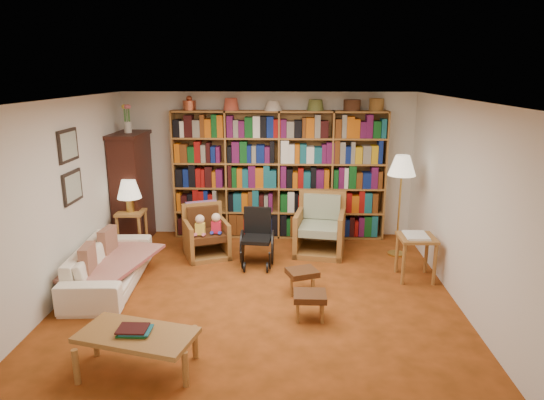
{
  "coord_description": "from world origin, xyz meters",
  "views": [
    {
      "loc": [
        0.39,
        -5.81,
        2.81
      ],
      "look_at": [
        0.15,
        0.6,
        1.12
      ],
      "focal_mm": 32.0,
      "sensor_mm": 36.0,
      "label": 1
    }
  ],
  "objects_px": {
    "footstool_b": "(310,298)",
    "coffee_table": "(137,337)",
    "side_table_lamp": "(131,222)",
    "floor_lamp": "(402,170)",
    "side_table_papers": "(416,244)",
    "footstool_a": "(302,274)",
    "sofa": "(109,265)",
    "armchair_leather": "(207,234)",
    "armchair_sage": "(319,229)",
    "wheelchair": "(257,239)"
  },
  "relations": [
    {
      "from": "sofa",
      "to": "side_table_lamp",
      "type": "bearing_deg",
      "value": 0.37
    },
    {
      "from": "armchair_sage",
      "to": "wheelchair",
      "type": "distance_m",
      "value": 1.13
    },
    {
      "from": "side_table_lamp",
      "to": "floor_lamp",
      "type": "xyz_separation_m",
      "value": [
        4.24,
        -0.02,
        0.89
      ]
    },
    {
      "from": "wheelchair",
      "to": "footstool_a",
      "type": "xyz_separation_m",
      "value": [
        0.65,
        -0.99,
        -0.13
      ]
    },
    {
      "from": "footstool_b",
      "to": "armchair_leather",
      "type": "bearing_deg",
      "value": 127.32
    },
    {
      "from": "coffee_table",
      "to": "armchair_sage",
      "type": "bearing_deg",
      "value": 60.03
    },
    {
      "from": "side_table_lamp",
      "to": "footstool_a",
      "type": "relative_size",
      "value": 1.42
    },
    {
      "from": "side_table_lamp",
      "to": "floor_lamp",
      "type": "relative_size",
      "value": 0.41
    },
    {
      "from": "footstool_a",
      "to": "coffee_table",
      "type": "height_order",
      "value": "coffee_table"
    },
    {
      "from": "side_table_papers",
      "to": "footstool_a",
      "type": "bearing_deg",
      "value": -162.03
    },
    {
      "from": "footstool_b",
      "to": "side_table_lamp",
      "type": "bearing_deg",
      "value": 142.33
    },
    {
      "from": "footstool_b",
      "to": "coffee_table",
      "type": "xyz_separation_m",
      "value": [
        -1.7,
        -1.09,
        0.09
      ]
    },
    {
      "from": "armchair_sage",
      "to": "floor_lamp",
      "type": "bearing_deg",
      "value": -6.32
    },
    {
      "from": "wheelchair",
      "to": "floor_lamp",
      "type": "relative_size",
      "value": 0.53
    },
    {
      "from": "footstool_a",
      "to": "side_table_papers",
      "type": "bearing_deg",
      "value": 17.97
    },
    {
      "from": "floor_lamp",
      "to": "coffee_table",
      "type": "relative_size",
      "value": 1.32
    },
    {
      "from": "side_table_papers",
      "to": "footstool_b",
      "type": "xyz_separation_m",
      "value": [
        -1.52,
        -1.21,
        -0.25
      ]
    },
    {
      "from": "armchair_leather",
      "to": "coffee_table",
      "type": "height_order",
      "value": "armchair_leather"
    },
    {
      "from": "armchair_sage",
      "to": "footstool_b",
      "type": "distance_m",
      "value": 2.28
    },
    {
      "from": "floor_lamp",
      "to": "side_table_papers",
      "type": "bearing_deg",
      "value": -86.45
    },
    {
      "from": "floor_lamp",
      "to": "side_table_papers",
      "type": "relative_size",
      "value": 2.45
    },
    {
      "from": "sofa",
      "to": "floor_lamp",
      "type": "distance_m",
      "value": 4.47
    },
    {
      "from": "armchair_sage",
      "to": "side_table_papers",
      "type": "xyz_separation_m",
      "value": [
        1.28,
        -1.05,
        0.15
      ]
    },
    {
      "from": "side_table_lamp",
      "to": "armchair_leather",
      "type": "relative_size",
      "value": 0.75
    },
    {
      "from": "sofa",
      "to": "armchair_sage",
      "type": "distance_m",
      "value": 3.25
    },
    {
      "from": "side_table_lamp",
      "to": "coffee_table",
      "type": "distance_m",
      "value": 3.42
    },
    {
      "from": "sofa",
      "to": "side_table_lamp",
      "type": "height_order",
      "value": "side_table_lamp"
    },
    {
      "from": "floor_lamp",
      "to": "coffee_table",
      "type": "distance_m",
      "value": 4.62
    },
    {
      "from": "floor_lamp",
      "to": "side_table_papers",
      "type": "height_order",
      "value": "floor_lamp"
    },
    {
      "from": "side_table_papers",
      "to": "armchair_sage",
      "type": "bearing_deg",
      "value": 140.55
    },
    {
      "from": "floor_lamp",
      "to": "footstool_a",
      "type": "height_order",
      "value": "floor_lamp"
    },
    {
      "from": "sofa",
      "to": "floor_lamp",
      "type": "height_order",
      "value": "floor_lamp"
    },
    {
      "from": "armchair_leather",
      "to": "wheelchair",
      "type": "distance_m",
      "value": 0.88
    },
    {
      "from": "armchair_sage",
      "to": "footstool_b",
      "type": "xyz_separation_m",
      "value": [
        -0.24,
        -2.26,
        -0.1
      ]
    },
    {
      "from": "wheelchair",
      "to": "side_table_papers",
      "type": "xyz_separation_m",
      "value": [
        2.24,
        -0.47,
        0.12
      ]
    },
    {
      "from": "wheelchair",
      "to": "sofa",
      "type": "bearing_deg",
      "value": -156.79
    },
    {
      "from": "sofa",
      "to": "armchair_leather",
      "type": "bearing_deg",
      "value": -48.04
    },
    {
      "from": "side_table_lamp",
      "to": "floor_lamp",
      "type": "bearing_deg",
      "value": -0.3
    },
    {
      "from": "footstool_b",
      "to": "side_table_papers",
      "type": "bearing_deg",
      "value": 38.59
    },
    {
      "from": "footstool_b",
      "to": "armchair_sage",
      "type": "bearing_deg",
      "value": 84.05
    },
    {
      "from": "side_table_lamp",
      "to": "armchair_leather",
      "type": "bearing_deg",
      "value": -5.8
    },
    {
      "from": "floor_lamp",
      "to": "footstool_b",
      "type": "distance_m",
      "value": 2.81
    },
    {
      "from": "floor_lamp",
      "to": "side_table_papers",
      "type": "distance_m",
      "value": 1.26
    },
    {
      "from": "sofa",
      "to": "footstool_b",
      "type": "bearing_deg",
      "value": -111.45
    },
    {
      "from": "floor_lamp",
      "to": "side_table_papers",
      "type": "xyz_separation_m",
      "value": [
        0.06,
        -0.92,
        -0.87
      ]
    },
    {
      "from": "sofa",
      "to": "wheelchair",
      "type": "bearing_deg",
      "value": -70.8
    },
    {
      "from": "sofa",
      "to": "side_table_papers",
      "type": "height_order",
      "value": "side_table_papers"
    },
    {
      "from": "floor_lamp",
      "to": "coffee_table",
      "type": "height_order",
      "value": "floor_lamp"
    },
    {
      "from": "armchair_sage",
      "to": "side_table_papers",
      "type": "distance_m",
      "value": 1.66
    },
    {
      "from": "armchair_sage",
      "to": "floor_lamp",
      "type": "distance_m",
      "value": 1.6
    }
  ]
}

